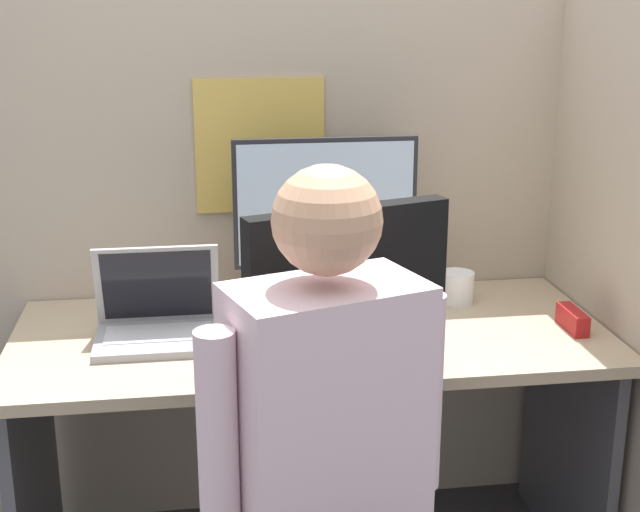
% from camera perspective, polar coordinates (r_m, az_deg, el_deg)
% --- Properties ---
extents(cubicle_panel_back, '(2.02, 0.05, 1.62)m').
position_cam_1_polar(cubicle_panel_back, '(2.60, -1.66, 0.25)').
color(cubicle_panel_back, tan).
rests_on(cubicle_panel_back, ground).
extents(cubicle_panel_right, '(0.04, 1.30, 1.62)m').
position_cam_1_polar(cubicle_panel_right, '(2.42, 18.33, -1.90)').
color(cubicle_panel_right, tan).
rests_on(cubicle_panel_right, ground).
extents(desk, '(1.52, 0.67, 0.71)m').
position_cam_1_polar(desk, '(2.36, -0.57, -8.59)').
color(desk, tan).
rests_on(desk, ground).
extents(paper_box, '(0.31, 0.22, 0.05)m').
position_cam_1_polar(paper_box, '(2.45, 0.35, -2.69)').
color(paper_box, orange).
rests_on(paper_box, desk).
extents(monitor, '(0.49, 0.21, 0.42)m').
position_cam_1_polar(monitor, '(2.39, 0.35, 2.84)').
color(monitor, '#232328').
rests_on(monitor, paper_box).
extents(laptop, '(0.31, 0.23, 0.24)m').
position_cam_1_polar(laptop, '(2.26, -10.32, -4.18)').
color(laptop, '#99999E').
rests_on(laptop, desk).
extents(mouse, '(0.07, 0.05, 0.04)m').
position_cam_1_polar(mouse, '(2.13, -4.60, -5.98)').
color(mouse, gray).
rests_on(mouse, desk).
extents(stapler, '(0.04, 0.13, 0.05)m').
position_cam_1_polar(stapler, '(2.38, 15.86, -3.94)').
color(stapler, '#A31919').
rests_on(stapler, desk).
extents(carrot_toy, '(0.05, 0.15, 0.05)m').
position_cam_1_polar(carrot_toy, '(2.08, 2.30, -6.36)').
color(carrot_toy, orange).
rests_on(carrot_toy, desk).
extents(office_chair, '(0.59, 0.63, 1.14)m').
position_cam_1_polar(office_chair, '(1.84, 1.02, -15.59)').
color(office_chair, black).
rests_on(office_chair, ground).
extents(person, '(0.46, 0.50, 1.27)m').
position_cam_1_polar(person, '(1.60, 0.04, -13.77)').
color(person, black).
rests_on(person, ground).
extents(coffee_mug, '(0.09, 0.09, 0.09)m').
position_cam_1_polar(coffee_mug, '(2.51, 8.76, -1.99)').
color(coffee_mug, white).
rests_on(coffee_mug, desk).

